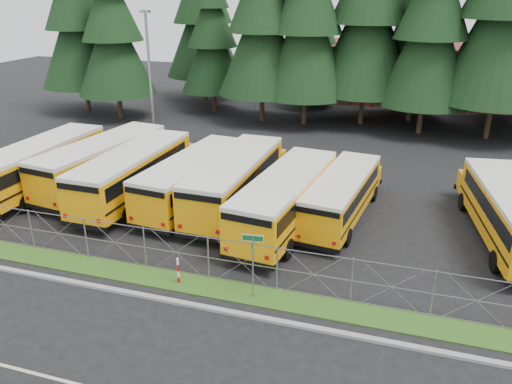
# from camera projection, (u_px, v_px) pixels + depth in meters

# --- Properties ---
(ground) EXTENTS (120.00, 120.00, 0.00)m
(ground) POSITION_uv_depth(u_px,v_px,m) (239.00, 270.00, 21.98)
(ground) COLOR black
(ground) RESTS_ON ground
(curb) EXTENTS (50.00, 0.25, 0.12)m
(curb) POSITION_uv_depth(u_px,v_px,m) (212.00, 309.00, 19.22)
(curb) COLOR gray
(curb) RESTS_ON ground
(grass_verge) EXTENTS (50.00, 1.40, 0.06)m
(grass_verge) POSITION_uv_depth(u_px,v_px,m) (225.00, 290.00, 20.47)
(grass_verge) COLOR #274D16
(grass_verge) RESTS_ON ground
(chainlink_fence) EXTENTS (44.00, 0.10, 2.00)m
(chainlink_fence) POSITION_uv_depth(u_px,v_px,m) (231.00, 261.00, 20.72)
(chainlink_fence) COLOR gray
(chainlink_fence) RESTS_ON ground
(brick_building) EXTENTS (22.00, 10.00, 6.00)m
(brick_building) POSITION_uv_depth(u_px,v_px,m) (410.00, 72.00, 54.52)
(brick_building) COLOR brown
(brick_building) RESTS_ON ground
(bus_0) EXTENTS (2.87, 11.50, 3.00)m
(bus_0) POSITION_uv_depth(u_px,v_px,m) (45.00, 166.00, 30.37)
(bus_0) COLOR #F7A307
(bus_0) RESTS_ON ground
(bus_1) EXTENTS (4.22, 11.71, 3.00)m
(bus_1) POSITION_uv_depth(u_px,v_px,m) (107.00, 163.00, 30.75)
(bus_1) COLOR #F7A307
(bus_1) RESTS_ON ground
(bus_2) EXTENTS (2.92, 11.45, 2.99)m
(bus_2) POSITION_uv_depth(u_px,v_px,m) (137.00, 174.00, 28.99)
(bus_2) COLOR #F7A307
(bus_2) RESTS_ON ground
(bus_3) EXTENTS (3.59, 11.03, 2.84)m
(bus_3) POSITION_uv_depth(u_px,v_px,m) (197.00, 179.00, 28.43)
(bus_3) COLOR #F7A307
(bus_3) RESTS_ON ground
(bus_4) EXTENTS (2.92, 11.41, 2.98)m
(bus_4) POSITION_uv_depth(u_px,v_px,m) (238.00, 182.00, 27.87)
(bus_4) COLOR #F7A307
(bus_4) RESTS_ON ground
(bus_5) EXTENTS (3.85, 11.44, 2.94)m
(bus_5) POSITION_uv_depth(u_px,v_px,m) (288.00, 200.00, 25.54)
(bus_5) COLOR #F7A307
(bus_5) RESTS_ON ground
(bus_6) EXTENTS (3.49, 10.04, 2.58)m
(bus_6) POSITION_uv_depth(u_px,v_px,m) (343.00, 197.00, 26.41)
(bus_6) COLOR #F7A307
(bus_6) RESTS_ON ground
(bus_east) EXTENTS (4.03, 11.13, 2.85)m
(bus_east) POSITION_uv_depth(u_px,v_px,m) (506.00, 214.00, 24.03)
(bus_east) COLOR #F7A307
(bus_east) RESTS_ON ground
(street_sign) EXTENTS (0.84, 0.55, 2.81)m
(street_sign) POSITION_uv_depth(u_px,v_px,m) (253.00, 253.00, 19.26)
(street_sign) COLOR gray
(street_sign) RESTS_ON ground
(striped_bollard) EXTENTS (0.11, 0.11, 1.20)m
(striped_bollard) POSITION_uv_depth(u_px,v_px,m) (178.00, 271.00, 20.78)
(striped_bollard) COLOR #B20C0C
(striped_bollard) RESTS_ON ground
(light_standard) EXTENTS (0.70, 0.35, 10.14)m
(light_standard) POSITION_uv_depth(u_px,v_px,m) (150.00, 78.00, 35.98)
(light_standard) COLOR gray
(light_standard) RESTS_ON ground
(conifer_0) EXTENTS (7.90, 7.90, 17.47)m
(conifer_0) POSITION_uv_depth(u_px,v_px,m) (77.00, 20.00, 47.29)
(conifer_0) COLOR black
(conifer_0) RESTS_ON ground
(conifer_1) EXTENTS (7.13, 7.13, 15.76)m
(conifer_1) POSITION_uv_depth(u_px,v_px,m) (112.00, 32.00, 44.86)
(conifer_1) COLOR black
(conifer_1) RESTS_ON ground
(conifer_2) EXTENTS (6.29, 6.29, 13.92)m
(conifer_2) POSITION_uv_depth(u_px,v_px,m) (212.00, 39.00, 47.96)
(conifer_2) COLOR black
(conifer_2) RESTS_ON ground
(conifer_3) EXTENTS (7.96, 7.96, 17.60)m
(conifer_3) POSITION_uv_depth(u_px,v_px,m) (262.00, 22.00, 43.41)
(conifer_3) COLOR black
(conifer_3) RESTS_ON ground
(conifer_4) EXTENTS (7.93, 7.93, 17.54)m
(conifer_4) POSITION_uv_depth(u_px,v_px,m) (307.00, 23.00, 42.33)
(conifer_4) COLOR black
(conifer_4) RESTS_ON ground
(conifer_5) EXTENTS (8.75, 8.75, 19.35)m
(conifer_5) POSITION_uv_depth(u_px,v_px,m) (369.00, 12.00, 42.18)
(conifer_5) COLOR black
(conifer_5) RESTS_ON ground
(conifer_6) EXTENTS (7.76, 7.76, 17.16)m
(conifer_6) POSITION_uv_depth(u_px,v_px,m) (432.00, 28.00, 39.56)
(conifer_6) COLOR black
(conifer_6) RESTS_ON ground
(conifer_7) EXTENTS (9.41, 9.41, 20.82)m
(conifer_7) POSITION_uv_depth(u_px,v_px,m) (509.00, 4.00, 37.45)
(conifer_7) COLOR black
(conifer_7) RESTS_ON ground
(conifer_10) EXTENTS (8.13, 8.13, 17.98)m
(conifer_10) POSITION_uv_depth(u_px,v_px,m) (203.00, 14.00, 52.50)
(conifer_10) COLOR black
(conifer_10) RESTS_ON ground
(conifer_11) EXTENTS (6.37, 6.37, 14.10)m
(conifer_11) POSITION_uv_depth(u_px,v_px,m) (312.00, 36.00, 49.97)
(conifer_11) COLOR black
(conifer_11) RESTS_ON ground
(conifer_12) EXTENTS (8.56, 8.56, 18.92)m
(conifer_12) POSITION_uv_depth(u_px,v_px,m) (420.00, 14.00, 43.20)
(conifer_12) COLOR black
(conifer_12) RESTS_ON ground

